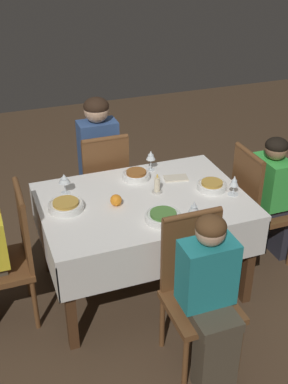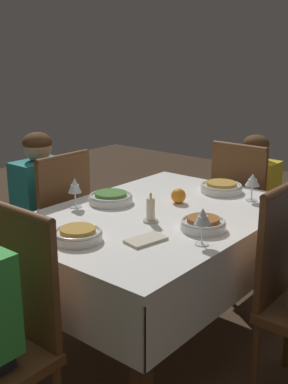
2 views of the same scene
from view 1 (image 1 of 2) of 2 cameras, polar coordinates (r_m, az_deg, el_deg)
name	(u,v)px [view 1 (image 1 of 2)]	position (r m, az deg, el deg)	size (l,w,h in m)	color
ground_plane	(143,283)	(3.60, -0.11, -10.78)	(8.00, 8.00, 0.00)	#4C3826
dining_table	(143,211)	(3.22, -0.12, -2.25)	(1.36, 0.95, 0.72)	white
chair_south	(103,183)	(3.83, -4.84, 1.07)	(0.39, 0.39, 0.95)	brown
chair_west	(256,203)	(3.64, 13.18, -1.33)	(0.39, 0.39, 0.95)	brown
chair_east	(10,253)	(3.16, -15.58, -7.01)	(0.39, 0.39, 0.95)	brown
chair_north	(197,286)	(2.81, 6.29, -11.07)	(0.39, 0.39, 0.95)	brown
person_adult_denim	(97,157)	(3.89, -5.55, 4.14)	(0.30, 0.34, 1.18)	#4C4233
person_child_green	(276,194)	(3.70, 15.42, -0.21)	(0.33, 0.30, 1.01)	#282833
person_child_teal	(211,296)	(2.67, 7.91, -12.15)	(0.30, 0.33, 1.04)	#4C4233
bowl_south	(136,175)	(3.42, -0.92, 2.07)	(0.20, 0.20, 0.06)	white
wine_glass_south	(151,156)	(3.50, 0.81, 4.30)	(0.07, 0.07, 0.15)	white
bowl_west	(212,185)	(3.31, 8.04, 0.79)	(0.20, 0.20, 0.06)	white
wine_glass_west	(234,182)	(3.24, 10.65, 1.19)	(0.07, 0.07, 0.14)	white
bowl_east	(66,205)	(3.09, -9.24, -1.57)	(0.23, 0.23, 0.06)	white
wine_glass_east	(64,179)	(3.23, -9.43, 1.52)	(0.08, 0.08, 0.14)	white
bowl_north	(163,216)	(2.94, 2.29, -2.90)	(0.23, 0.23, 0.06)	white
wine_glass_north	(194,207)	(2.89, 5.96, -1.84)	(0.07, 0.07, 0.15)	white
candle_centerpiece	(157,186)	(3.23, 1.57, 0.73)	(0.07, 0.07, 0.14)	beige
orange_fruit	(116,200)	(3.09, -3.34, -0.98)	(0.08, 0.08, 0.08)	orange
napkin_red_folded	(176,178)	(3.42, 3.80, 1.66)	(0.18, 0.12, 0.01)	beige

